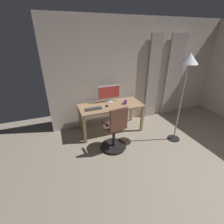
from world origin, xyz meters
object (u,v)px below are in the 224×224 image
desk (111,108)px  office_chair (115,130)px  computer_keyboard (94,109)px  computer_monitor (109,93)px  floor_lamp (188,68)px  computer_mouse (107,106)px  mug_coffee (125,102)px

desk → office_chair: 0.79m
desk → computer_keyboard: (0.46, 0.10, 0.10)m
desk → computer_monitor: computer_monitor is taller
office_chair → floor_lamp: (-1.46, 0.15, 1.20)m
office_chair → floor_lamp: 1.90m
desk → computer_mouse: size_ratio=15.52×
computer_mouse → floor_lamp: floor_lamp is taller
computer_monitor → floor_lamp: size_ratio=0.30×
office_chair → floor_lamp: bearing=-13.5°
computer_mouse → floor_lamp: 1.89m
office_chair → mug_coffee: size_ratio=8.02×
desk → computer_keyboard: bearing=11.9°
computer_keyboard → computer_monitor: bearing=-147.5°
office_chair → computer_monitor: computer_monitor is taller
office_chair → desk: bearing=68.9°
desk → computer_keyboard: computer_keyboard is taller
computer_keyboard → mug_coffee: mug_coffee is taller
office_chair → mug_coffee: 0.92m
computer_monitor → computer_mouse: size_ratio=5.84×
office_chair → computer_monitor: 1.11m
office_chair → computer_monitor: (-0.22, -0.98, 0.48)m
computer_mouse → floor_lamp: (-1.40, 0.86, 0.94)m
desk → mug_coffee: size_ratio=12.13×
desk → computer_keyboard: size_ratio=4.03×
computer_keyboard → computer_mouse: 0.35m
computer_monitor → desk: bearing=80.2°
computer_monitor → computer_keyboard: size_ratio=1.52×
computer_monitor → mug_coffee: 0.47m
mug_coffee → computer_monitor: bearing=-42.1°
computer_mouse → computer_monitor: bearing=-119.7°
computer_monitor → mug_coffee: computer_monitor is taller
computer_monitor → mug_coffee: bearing=137.9°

